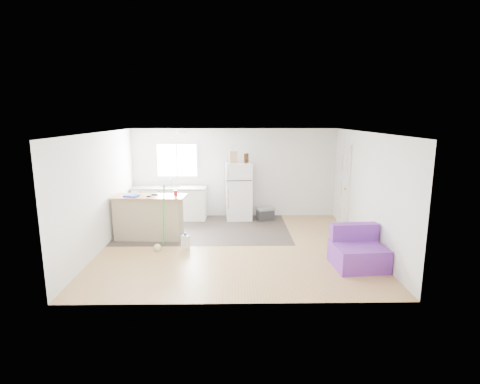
# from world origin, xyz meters

# --- Properties ---
(room) EXTENTS (5.51, 5.01, 2.41)m
(room) POSITION_xyz_m (0.00, 0.00, 1.20)
(room) COLOR #A77C46
(room) RESTS_ON ground
(vinyl_zone) EXTENTS (4.05, 2.50, 0.00)m
(vinyl_zone) POSITION_xyz_m (-0.73, 1.25, 0.00)
(vinyl_zone) COLOR #352C27
(vinyl_zone) RESTS_ON floor
(window) EXTENTS (1.18, 0.06, 0.98)m
(window) POSITION_xyz_m (-1.55, 2.49, 1.55)
(window) COLOR white
(window) RESTS_ON back_wall
(interior_door) EXTENTS (0.11, 0.92, 2.10)m
(interior_door) POSITION_xyz_m (2.72, 1.55, 1.02)
(interior_door) COLOR white
(interior_door) RESTS_ON right_wall
(ceiling_fixture) EXTENTS (0.30, 0.30, 0.07)m
(ceiling_fixture) POSITION_xyz_m (-1.20, 1.20, 2.36)
(ceiling_fixture) COLOR white
(ceiling_fixture) RESTS_ON ceiling
(kitchen_cabinets) EXTENTS (1.98, 0.68, 1.15)m
(kitchen_cabinets) POSITION_xyz_m (-1.72, 2.19, 0.45)
(kitchen_cabinets) COLOR white
(kitchen_cabinets) RESTS_ON floor
(peninsula) EXTENTS (1.63, 0.71, 0.98)m
(peninsula) POSITION_xyz_m (-1.93, 0.56, 0.50)
(peninsula) COLOR tan
(peninsula) RESTS_ON floor
(refrigerator) EXTENTS (0.72, 0.68, 1.52)m
(refrigerator) POSITION_xyz_m (0.11, 2.17, 0.76)
(refrigerator) COLOR white
(refrigerator) RESTS_ON floor
(cooler) EXTENTS (0.51, 0.43, 0.34)m
(cooler) POSITION_xyz_m (0.82, 2.03, 0.17)
(cooler) COLOR #2D2D2F
(cooler) RESTS_ON floor
(purple_seat) EXTENTS (0.95, 0.90, 0.74)m
(purple_seat) POSITION_xyz_m (2.25, -1.11, 0.27)
(purple_seat) COLOR purple
(purple_seat) RESTS_ON floor
(cleaner_jug) EXTENTS (0.18, 0.15, 0.34)m
(cleaner_jug) POSITION_xyz_m (-1.03, -0.14, 0.15)
(cleaner_jug) COLOR white
(cleaner_jug) RESTS_ON floor
(mop) EXTENTS (0.29, 0.38, 1.40)m
(mop) POSITION_xyz_m (-1.56, -0.22, 0.23)
(mop) COLOR green
(mop) RESTS_ON floor
(red_cup) EXTENTS (0.10, 0.10, 0.12)m
(red_cup) POSITION_xyz_m (-1.31, 0.57, 1.04)
(red_cup) COLOR red
(red_cup) RESTS_ON peninsula
(blue_tray) EXTENTS (0.35, 0.29, 0.04)m
(blue_tray) POSITION_xyz_m (-2.27, 0.48, 1.00)
(blue_tray) COLOR #1536CA
(blue_tray) RESTS_ON peninsula
(tool_a) EXTENTS (0.14, 0.06, 0.03)m
(tool_a) POSITION_xyz_m (-1.79, 0.63, 1.00)
(tool_a) COLOR black
(tool_a) RESTS_ON peninsula
(tool_b) EXTENTS (0.11, 0.06, 0.03)m
(tool_b) POSITION_xyz_m (-1.88, 0.45, 1.00)
(tool_b) COLOR black
(tool_b) RESTS_ON peninsula
(cardboard_box) EXTENTS (0.21, 0.13, 0.30)m
(cardboard_box) POSITION_xyz_m (-0.03, 2.11, 1.67)
(cardboard_box) COLOR tan
(cardboard_box) RESTS_ON refrigerator
(bottle_left) EXTENTS (0.09, 0.09, 0.25)m
(bottle_left) POSITION_xyz_m (0.28, 2.05, 1.65)
(bottle_left) COLOR #341D09
(bottle_left) RESTS_ON refrigerator
(bottle_right) EXTENTS (0.07, 0.07, 0.25)m
(bottle_right) POSITION_xyz_m (0.34, 2.14, 1.65)
(bottle_right) COLOR #341D09
(bottle_right) RESTS_ON refrigerator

